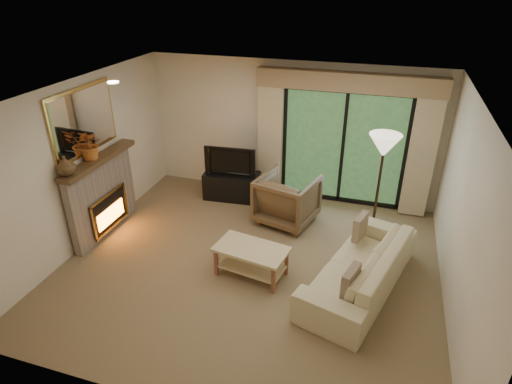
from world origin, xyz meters
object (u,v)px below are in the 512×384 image
(armchair, at_px, (287,199))
(coffee_table, at_px, (251,261))
(media_console, at_px, (232,186))
(sofa, at_px, (360,267))

(armchair, height_order, coffee_table, armchair)
(media_console, xyz_separation_m, coffee_table, (1.09, -2.16, -0.03))
(media_console, bearing_deg, sofa, -41.66)
(armchair, bearing_deg, sofa, 147.74)
(sofa, bearing_deg, armchair, -119.93)
(armchair, height_order, sofa, armchair)
(media_console, xyz_separation_m, sofa, (2.61, -1.97, 0.08))
(armchair, distance_m, coffee_table, 1.65)
(sofa, height_order, coffee_table, sofa)
(media_console, relative_size, armchair, 1.10)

